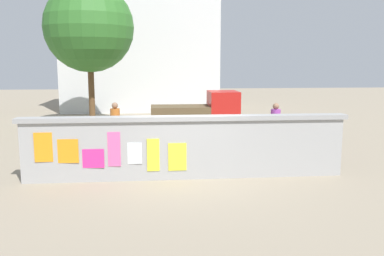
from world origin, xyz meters
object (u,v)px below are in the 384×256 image
motorcycle (127,145)px  auto_rickshaw_truck (199,114)px  tree_roadside (89,28)px  bicycle_near (77,136)px  person_bystander (115,120)px  person_walking (275,121)px  bicycle_far (186,152)px

motorcycle → auto_rickshaw_truck: bearing=56.3°
motorcycle → tree_roadside: size_ratio=0.28×
bicycle_near → person_bystander: size_ratio=1.05×
person_bystander → tree_roadside: (-1.54, 5.08, 3.63)m
bicycle_near → tree_roadside: 6.36m
person_walking → tree_roadside: size_ratio=0.24×
auto_rickshaw_truck → bicycle_far: bearing=-101.0°
auto_rickshaw_truck → person_walking: 3.72m
motorcycle → person_walking: person_walking is taller
bicycle_far → person_bystander: (-2.32, 2.80, 0.62)m
bicycle_near → tree_roadside: bearing=91.3°
person_walking → person_bystander: size_ratio=1.00×
bicycle_near → person_bystander: (1.43, -0.36, 0.62)m
motorcycle → tree_roadside: 8.49m
bicycle_near → tree_roadside: size_ratio=0.25×
person_bystander → person_walking: bearing=-7.7°
bicycle_near → person_walking: 7.20m
bicycle_near → tree_roadside: (-0.11, 4.72, 4.26)m
person_walking → bicycle_near: bearing=171.0°
bicycle_near → person_bystander: bearing=-14.2°
motorcycle → person_walking: bearing=13.8°
auto_rickshaw_truck → tree_roadside: size_ratio=0.54×
bicycle_far → tree_roadside: bearing=116.1°
person_walking → auto_rickshaw_truck: bearing=129.7°
auto_rickshaw_truck → tree_roadside: bearing=148.2°
person_walking → tree_roadside: tree_roadside is taller
motorcycle → person_bystander: (-0.53, 2.02, 0.52)m
bicycle_far → person_walking: 3.95m
motorcycle → bicycle_far: (1.79, -0.77, -0.10)m
auto_rickshaw_truck → bicycle_near: bearing=-159.8°
motorcycle → tree_roadside: tree_roadside is taller
motorcycle → person_bystander: person_bystander is taller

